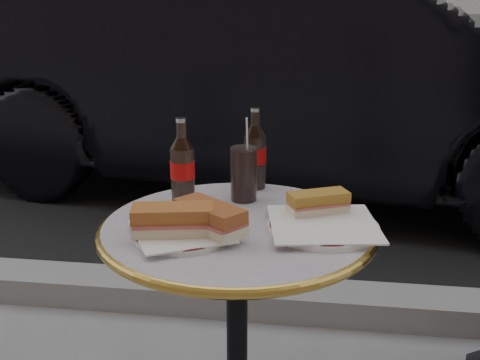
# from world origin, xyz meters

# --- Properties ---
(asphalt_road) EXTENTS (40.00, 8.00, 0.00)m
(asphalt_road) POSITION_xyz_m (0.00, 5.00, 0.00)
(asphalt_road) COLOR black
(asphalt_road) RESTS_ON ground
(curb) EXTENTS (40.00, 0.20, 0.12)m
(curb) POSITION_xyz_m (0.00, 0.90, 0.05)
(curb) COLOR gray
(curb) RESTS_ON ground
(plate_left) EXTENTS (0.26, 0.26, 0.01)m
(plate_left) POSITION_xyz_m (-0.10, -0.09, 0.74)
(plate_left) COLOR silver
(plate_left) RESTS_ON bistro_table
(plate_right) EXTENTS (0.25, 0.25, 0.01)m
(plate_right) POSITION_xyz_m (0.19, -0.01, 0.74)
(plate_right) COLOR white
(plate_right) RESTS_ON bistro_table
(sandwich_left_a) EXTENTS (0.18, 0.11, 0.06)m
(sandwich_left_a) POSITION_xyz_m (-0.12, -0.10, 0.77)
(sandwich_left_a) COLOR #AA5E2B
(sandwich_left_a) RESTS_ON plate_left
(sandwich_left_b) EXTENTS (0.18, 0.16, 0.06)m
(sandwich_left_b) POSITION_xyz_m (-0.05, -0.08, 0.77)
(sandwich_left_b) COLOR brown
(sandwich_left_b) RESTS_ON plate_left
(sandwich_right) EXTENTS (0.15, 0.12, 0.05)m
(sandwich_right) POSITION_xyz_m (0.18, 0.06, 0.77)
(sandwich_right) COLOR #A6732A
(sandwich_right) RESTS_ON plate_right
(cola_bottle_left) EXTENTS (0.08, 0.08, 0.22)m
(cola_bottle_left) POSITION_xyz_m (-0.15, 0.11, 0.84)
(cola_bottle_left) COLOR black
(cola_bottle_left) RESTS_ON bistro_table
(cola_bottle_right) EXTENTS (0.06, 0.06, 0.21)m
(cola_bottle_right) POSITION_xyz_m (0.01, 0.26, 0.84)
(cola_bottle_right) COLOR black
(cola_bottle_right) RESTS_ON bistro_table
(cola_glass) EXTENTS (0.08, 0.08, 0.14)m
(cola_glass) POSITION_xyz_m (-0.01, 0.16, 0.80)
(cola_glass) COLOR black
(cola_glass) RESTS_ON bistro_table
(parked_car) EXTENTS (2.34, 4.83, 1.52)m
(parked_car) POSITION_xyz_m (-0.01, 2.52, 0.76)
(parked_car) COLOR black
(parked_car) RESTS_ON ground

